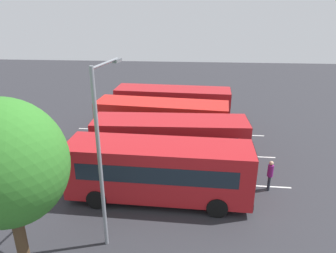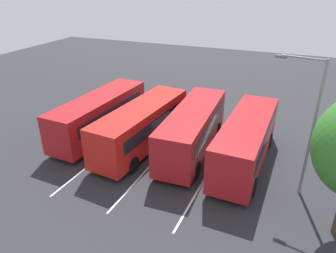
# 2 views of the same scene
# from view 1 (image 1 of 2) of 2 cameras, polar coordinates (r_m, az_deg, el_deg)

# --- Properties ---
(ground_plane) EXTENTS (72.96, 72.96, 0.00)m
(ground_plane) POSITION_cam_1_polar(r_m,az_deg,el_deg) (22.49, -0.55, -4.71)
(ground_plane) COLOR #2B2B30
(bus_far_left) EXTENTS (9.71, 2.99, 3.21)m
(bus_far_left) POSITION_cam_1_polar(r_m,az_deg,el_deg) (16.69, -1.57, -7.81)
(bus_far_left) COLOR #AD191E
(bus_far_left) RESTS_ON ground
(bus_center_left) EXTENTS (9.69, 2.92, 3.21)m
(bus_center_left) POSITION_cam_1_polar(r_m,az_deg,el_deg) (20.02, 0.47, -2.56)
(bus_center_left) COLOR #AD191E
(bus_center_left) RESTS_ON ground
(bus_center_right) EXTENTS (9.81, 3.46, 3.21)m
(bus_center_right) POSITION_cam_1_polar(r_m,az_deg,el_deg) (23.36, -1.07, 1.06)
(bus_center_right) COLOR red
(bus_center_right) RESTS_ON ground
(bus_far_right) EXTENTS (9.75, 3.12, 3.21)m
(bus_far_right) POSITION_cam_1_polar(r_m,az_deg,el_deg) (27.01, 0.91, 3.93)
(bus_far_right) COLOR #AD191E
(bus_far_right) RESTS_ON ground
(pedestrian) EXTENTS (0.35, 0.35, 1.82)m
(pedestrian) POSITION_cam_1_polar(r_m,az_deg,el_deg) (18.67, 17.96, -7.99)
(pedestrian) COLOR #232833
(pedestrian) RESTS_ON ground
(street_lamp) EXTENTS (0.65, 2.54, 7.87)m
(street_lamp) POSITION_cam_1_polar(r_m,az_deg,el_deg) (12.85, -11.89, -3.91)
(street_lamp) COLOR gray
(street_lamp) RESTS_ON ground
(depot_tree) EXTENTS (4.40, 3.96, 7.14)m
(depot_tree) POSITION_cam_1_polar(r_m,az_deg,el_deg) (12.23, -27.41, -6.01)
(depot_tree) COLOR #4C3823
(depot_tree) RESTS_ON ground
(lane_stripe_outer_left) EXTENTS (15.30, 0.56, 0.01)m
(lane_stripe_outer_left) POSITION_cam_1_polar(r_m,az_deg,el_deg) (19.18, -1.52, -9.71)
(lane_stripe_outer_left) COLOR silver
(lane_stripe_outer_left) RESTS_ON ground
(lane_stripe_inner_left) EXTENTS (15.30, 0.56, 0.01)m
(lane_stripe_inner_left) POSITION_cam_1_polar(r_m,az_deg,el_deg) (22.49, -0.55, -4.70)
(lane_stripe_inner_left) COLOR silver
(lane_stripe_inner_left) RESTS_ON ground
(lane_stripe_inner_right) EXTENTS (15.30, 0.56, 0.01)m
(lane_stripe_inner_right) POSITION_cam_1_polar(r_m,az_deg,el_deg) (25.93, 0.16, -1.00)
(lane_stripe_inner_right) COLOR silver
(lane_stripe_inner_right) RESTS_ON ground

